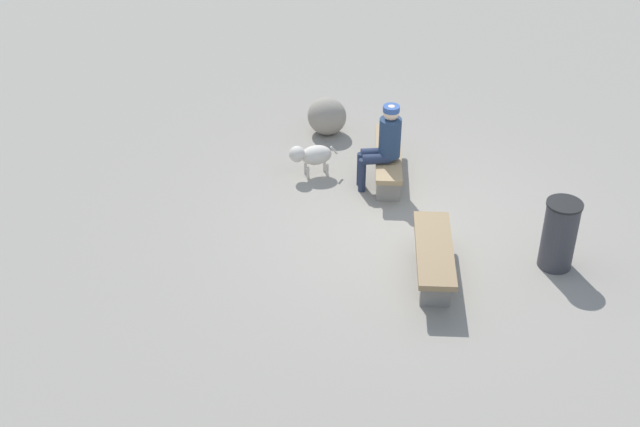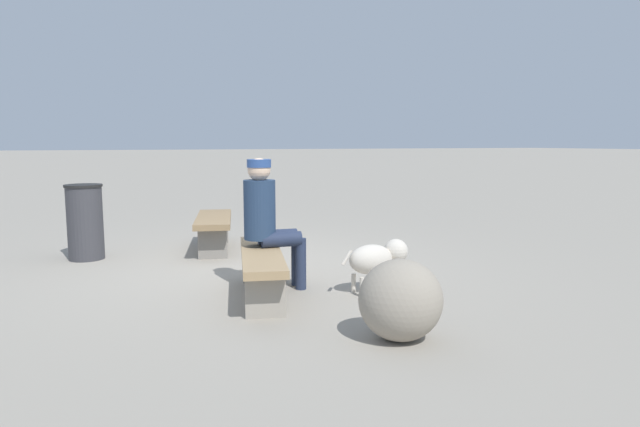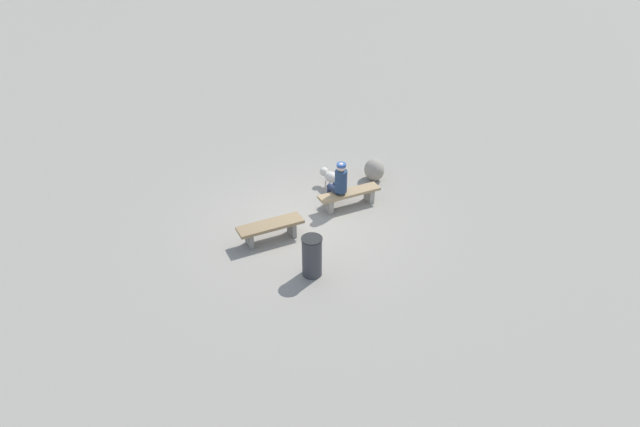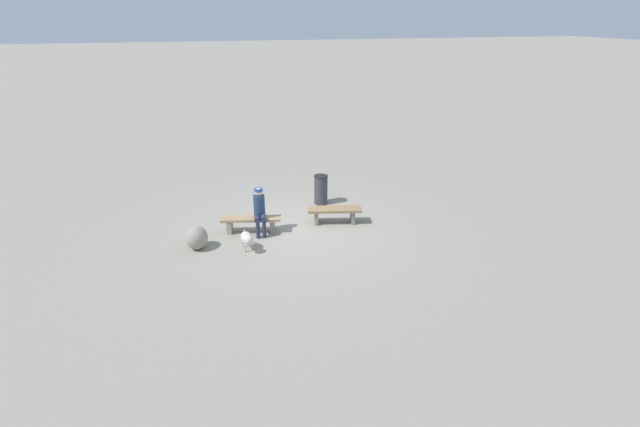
{
  "view_description": "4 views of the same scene",
  "coord_description": "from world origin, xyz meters",
  "px_view_note": "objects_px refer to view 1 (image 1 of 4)",
  "views": [
    {
      "loc": [
        -9.52,
        2.97,
        6.83
      ],
      "look_at": [
        -0.37,
        1.23,
        0.6
      ],
      "focal_mm": 48.96,
      "sensor_mm": 36.0,
      "label": 1
    },
    {
      "loc": [
        6.24,
        -1.57,
        1.48
      ],
      "look_at": [
        -0.95,
        1.42,
        0.47
      ],
      "focal_mm": 30.72,
      "sensor_mm": 36.0,
      "label": 2
    },
    {
      "loc": [
        -7.13,
        -9.06,
        7.61
      ],
      "look_at": [
        -0.15,
        -0.65,
        0.62
      ],
      "focal_mm": 30.81,
      "sensor_mm": 36.0,
      "label": 3
    },
    {
      "loc": [
        2.83,
        12.22,
        5.74
      ],
      "look_at": [
        -0.71,
        0.02,
        0.39
      ],
      "focal_mm": 26.65,
      "sensor_mm": 36.0,
      "label": 4
    }
  ],
  "objects_px": {
    "bench_left": "(434,255)",
    "seated_person": "(384,141)",
    "dog": "(311,155)",
    "trash_bin": "(559,235)",
    "boulder": "(327,116)",
    "bench_right": "(388,159)"
  },
  "relations": [
    {
      "from": "trash_bin",
      "to": "bench_left",
      "type": "bearing_deg",
      "value": 88.11
    },
    {
      "from": "bench_left",
      "to": "boulder",
      "type": "height_order",
      "value": "boulder"
    },
    {
      "from": "boulder",
      "to": "bench_right",
      "type": "bearing_deg",
      "value": -157.64
    },
    {
      "from": "bench_right",
      "to": "boulder",
      "type": "relative_size",
      "value": 2.73
    },
    {
      "from": "seated_person",
      "to": "trash_bin",
      "type": "xyz_separation_m",
      "value": [
        -2.28,
        -1.71,
        -0.28
      ]
    },
    {
      "from": "bench_right",
      "to": "dog",
      "type": "height_order",
      "value": "dog"
    },
    {
      "from": "seated_person",
      "to": "dog",
      "type": "distance_m",
      "value": 1.17
    },
    {
      "from": "bench_left",
      "to": "dog",
      "type": "height_order",
      "value": "dog"
    },
    {
      "from": "dog",
      "to": "bench_left",
      "type": "bearing_deg",
      "value": 107.19
    },
    {
      "from": "bench_left",
      "to": "seated_person",
      "type": "distance_m",
      "value": 2.27
    },
    {
      "from": "dog",
      "to": "trash_bin",
      "type": "bearing_deg",
      "value": 129.92
    },
    {
      "from": "bench_right",
      "to": "boulder",
      "type": "xyz_separation_m",
      "value": [
        1.52,
        0.63,
        -0.01
      ]
    },
    {
      "from": "bench_right",
      "to": "dog",
      "type": "xyz_separation_m",
      "value": [
        0.27,
        1.11,
        0.03
      ]
    },
    {
      "from": "seated_person",
      "to": "dog",
      "type": "height_order",
      "value": "seated_person"
    },
    {
      "from": "bench_right",
      "to": "trash_bin",
      "type": "distance_m",
      "value": 2.98
    },
    {
      "from": "bench_left",
      "to": "bench_right",
      "type": "xyz_separation_m",
      "value": [
        2.47,
        -0.05,
        -0.03
      ]
    },
    {
      "from": "boulder",
      "to": "bench_left",
      "type": "bearing_deg",
      "value": -171.81
    },
    {
      "from": "bench_right",
      "to": "dog",
      "type": "distance_m",
      "value": 1.14
    },
    {
      "from": "seated_person",
      "to": "bench_right",
      "type": "bearing_deg",
      "value": -24.57
    },
    {
      "from": "seated_person",
      "to": "dog",
      "type": "xyz_separation_m",
      "value": [
        0.51,
        0.97,
        -0.42
      ]
    },
    {
      "from": "dog",
      "to": "boulder",
      "type": "bearing_deg",
      "value": -115.04
    },
    {
      "from": "bench_right",
      "to": "seated_person",
      "type": "bearing_deg",
      "value": 163.34
    }
  ]
}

